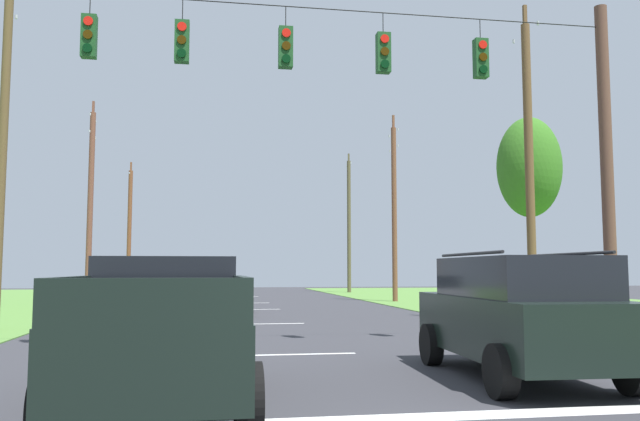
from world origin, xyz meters
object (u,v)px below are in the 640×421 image
Objects in this scene: tree_roadside_right at (529,168)px; utility_pole_distant_left at (129,230)px; suv_black at (518,313)px; utility_pole_far_left at (3,134)px; overhead_signal_span at (297,138)px; utility_pole_mid_right at (529,166)px; pickup_truck at (164,331)px; utility_pole_far_right at (394,208)px; distant_car_crossing_white at (225,295)px; utility_pole_near_left at (349,224)px; utility_pole_distant_right at (90,202)px.

utility_pole_distant_left is at bearing 128.00° from tree_roadside_right.
utility_pole_far_left reaches higher than suv_black.
utility_pole_mid_right is at bearing 33.70° from overhead_signal_span.
utility_pole_far_right is at bearing 67.67° from pickup_truck.
utility_pole_far_right is (9.49, 8.78, 4.39)m from distant_car_crossing_white.
pickup_truck is 41.79m from utility_pole_near_left.
utility_pole_far_left reaches higher than overhead_signal_span.
utility_pole_mid_right is 16.68m from utility_pole_far_left.
utility_pole_far_right is at bearing 68.29° from overhead_signal_span.
utility_pole_near_left is 1.34× the size of tree_roadside_right.
tree_roadside_right is (13.45, 15.66, 4.97)m from pickup_truck.
tree_roadside_right is (12.33, -1.39, 5.15)m from distant_car_crossing_white.
distant_car_crossing_white is 10.14m from utility_pole_far_left.
distant_car_crossing_white is 13.43m from tree_roadside_right.
overhead_signal_span is 12.40m from distant_car_crossing_white.
suv_black is 16.52m from distant_car_crossing_white.
utility_pole_near_left is (8.59, 34.70, 0.54)m from overhead_signal_span.
utility_pole_far_right is 0.98× the size of utility_pole_distant_right.
overhead_signal_span is at bearing 65.34° from pickup_truck.
pickup_truck is (-2.46, -5.37, -3.77)m from overhead_signal_span.
utility_pole_far_left reaches higher than tree_roadside_right.
utility_pole_distant_right is (-0.13, 14.87, -0.47)m from utility_pole_far_left.
utility_pole_distant_left is 1.20× the size of tree_roadside_right.
utility_pole_distant_right reaches higher than tree_roadside_right.
utility_pole_near_left is 21.77m from utility_pole_distant_right.
utility_pole_near_left is at bearing 1.07° from utility_pole_distant_left.
utility_pole_far_right is (-0.48, 14.71, -0.06)m from utility_pole_mid_right.
distant_car_crossing_white is at bearing 96.54° from overhead_signal_span.
distant_car_crossing_white is at bearing -53.18° from utility_pole_distant_right.
utility_pole_distant_right is (-11.32, 25.03, 4.25)m from suv_black.
utility_pole_distant_left reaches higher than suv_black.
utility_pole_distant_left is at bearing -178.93° from utility_pole_near_left.
utility_pole_mid_right is 1.00× the size of utility_pole_near_left.
pickup_truck is 5.73m from suv_black.
distant_car_crossing_white is 0.41× the size of utility_pole_near_left.
utility_pole_distant_left is at bearing 105.97° from distant_car_crossing_white.
utility_pole_far_left is at bearing -139.45° from distant_car_crossing_white.
utility_pole_distant_right is (-16.81, 15.06, 0.07)m from utility_pole_mid_right.
utility_pole_mid_right reaches higher than utility_pole_near_left.
suv_black is at bearing -118.41° from tree_roadside_right.
distant_car_crossing_white is (1.13, 17.05, -0.18)m from pickup_truck.
overhead_signal_span reaches higher than distant_car_crossing_white.
overhead_signal_span is 22.37m from utility_pole_distant_right.
tree_roadside_right is (2.36, 4.54, 0.69)m from utility_pole_mid_right.
suv_black reaches higher than pickup_truck.
utility_pole_far_left is (-6.70, -5.73, 4.99)m from distant_car_crossing_white.
utility_pole_far_right is (10.61, 25.83, 4.22)m from pickup_truck.
utility_pole_distant_left reaches higher than overhead_signal_span.
utility_pole_distant_left is (-16.47, 28.64, -0.59)m from utility_pole_mid_right.
utility_pole_far_left is at bearing 116.24° from pickup_truck.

